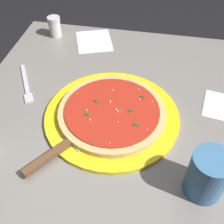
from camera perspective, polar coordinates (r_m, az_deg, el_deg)
ground_plane at (r=1.41m, az=1.04°, el=-20.39°), size 5.00×5.00×0.00m
restaurant_table at (r=0.91m, az=1.53°, el=-5.53°), size 0.86×0.84×0.73m
serving_plate at (r=0.77m, az=-0.00°, el=-0.75°), size 0.37×0.37×0.01m
pizza at (r=0.76m, az=0.00°, el=0.03°), size 0.29×0.29×0.02m
pizza_server at (r=0.70m, az=-10.25°, el=-7.29°), size 0.16×0.21×0.01m
cup_tall_drink at (r=0.63m, az=18.81°, el=-11.99°), size 0.08×0.08×0.11m
napkin_loose_left at (r=1.07m, az=-3.65°, el=14.16°), size 0.17×0.18×0.00m
fork at (r=0.91m, az=-17.02°, el=5.27°), size 0.11×0.17×0.00m
parmesan_shaker at (r=1.11m, az=-11.55°, el=16.65°), size 0.05×0.05×0.07m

